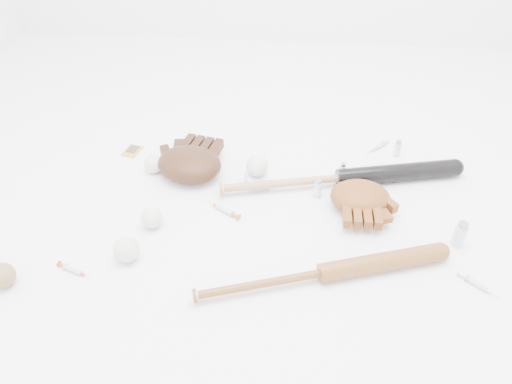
# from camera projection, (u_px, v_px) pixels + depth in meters

# --- Properties ---
(bat_dark) EXTENTS (0.93, 0.28, 0.07)m
(bat_dark) POSITION_uv_depth(u_px,v_px,m) (340.00, 178.00, 1.83)
(bat_dark) COLOR black
(bat_dark) RESTS_ON ground
(bat_wood) EXTENTS (0.80, 0.31, 0.06)m
(bat_wood) POSITION_uv_depth(u_px,v_px,m) (322.00, 273.00, 1.49)
(bat_wood) COLOR brown
(bat_wood) RESTS_ON ground
(glove_dark) EXTENTS (0.35, 0.35, 0.11)m
(glove_dark) POSITION_uv_depth(u_px,v_px,m) (190.00, 164.00, 1.87)
(glove_dark) COLOR #341C0E
(glove_dark) RESTS_ON ground
(glove_tan) EXTENTS (0.25, 0.25, 0.09)m
(glove_tan) POSITION_uv_depth(u_px,v_px,m) (360.00, 197.00, 1.73)
(glove_tan) COLOR brown
(glove_tan) RESTS_ON ground
(trading_card) EXTENTS (0.08, 0.09, 0.00)m
(trading_card) POSITION_uv_depth(u_px,v_px,m) (132.00, 151.00, 2.02)
(trading_card) COLOR #B88721
(trading_card) RESTS_ON ground
(pedestal) EXTENTS (0.10, 0.10, 0.04)m
(pedestal) POSITION_uv_depth(u_px,v_px,m) (257.00, 179.00, 1.85)
(pedestal) COLOR white
(pedestal) RESTS_ON ground
(baseball_on_pedestal) EXTENTS (0.08, 0.08, 0.08)m
(baseball_on_pedestal) POSITION_uv_depth(u_px,v_px,m) (257.00, 166.00, 1.81)
(baseball_on_pedestal) COLOR beige
(baseball_on_pedestal) RESTS_ON pedestal
(baseball_left) EXTENTS (0.07, 0.07, 0.07)m
(baseball_left) POSITION_uv_depth(u_px,v_px,m) (152.00, 218.00, 1.66)
(baseball_left) COLOR beige
(baseball_left) RESTS_ON ground
(baseball_upper) EXTENTS (0.07, 0.07, 0.07)m
(baseball_upper) POSITION_uv_depth(u_px,v_px,m) (154.00, 164.00, 1.90)
(baseball_upper) COLOR beige
(baseball_upper) RESTS_ON ground
(baseball_mid) EXTENTS (0.08, 0.08, 0.08)m
(baseball_mid) POSITION_uv_depth(u_px,v_px,m) (126.00, 249.00, 1.54)
(baseball_mid) COLOR beige
(baseball_mid) RESTS_ON ground
(baseball_aged) EXTENTS (0.08, 0.08, 0.08)m
(baseball_aged) POSITION_uv_depth(u_px,v_px,m) (2.00, 276.00, 1.47)
(baseball_aged) COLOR olive
(baseball_aged) RESTS_ON ground
(syringe_0) EXTENTS (0.14, 0.07, 0.02)m
(syringe_0) POSITION_uv_depth(u_px,v_px,m) (73.00, 270.00, 1.52)
(syringe_0) COLOR #ADBCC6
(syringe_0) RESTS_ON ground
(syringe_1) EXTENTS (0.15, 0.11, 0.02)m
(syringe_1) POSITION_uv_depth(u_px,v_px,m) (224.00, 210.00, 1.73)
(syringe_1) COLOR #ADBCC6
(syringe_1) RESTS_ON ground
(syringe_2) EXTENTS (0.07, 0.13, 0.02)m
(syringe_2) POSITION_uv_depth(u_px,v_px,m) (351.00, 174.00, 1.89)
(syringe_2) COLOR #ADBCC6
(syringe_2) RESTS_ON ground
(syringe_3) EXTENTS (0.13, 0.11, 0.02)m
(syringe_3) POSITION_uv_depth(u_px,v_px,m) (477.00, 284.00, 1.48)
(syringe_3) COLOR #ADBCC6
(syringe_3) RESTS_ON ground
(syringe_4) EXTENTS (0.12, 0.12, 0.02)m
(syringe_4) POSITION_uv_depth(u_px,v_px,m) (378.00, 147.00, 2.03)
(syringe_4) COLOR #ADBCC6
(syringe_4) RESTS_ON ground
(vial_0) EXTENTS (0.03, 0.03, 0.07)m
(vial_0) POSITION_uv_depth(u_px,v_px,m) (398.00, 148.00, 1.98)
(vial_0) COLOR silver
(vial_0) RESTS_ON ground
(vial_1) EXTENTS (0.02, 0.02, 0.06)m
(vial_1) POSITION_uv_depth(u_px,v_px,m) (342.00, 170.00, 1.87)
(vial_1) COLOR silver
(vial_1) RESTS_ON ground
(vial_2) EXTENTS (0.03, 0.03, 0.07)m
(vial_2) POSITION_uv_depth(u_px,v_px,m) (318.00, 188.00, 1.78)
(vial_2) COLOR silver
(vial_2) RESTS_ON ground
(vial_3) EXTENTS (0.04, 0.04, 0.09)m
(vial_3) POSITION_uv_depth(u_px,v_px,m) (460.00, 234.00, 1.59)
(vial_3) COLOR silver
(vial_3) RESTS_ON ground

